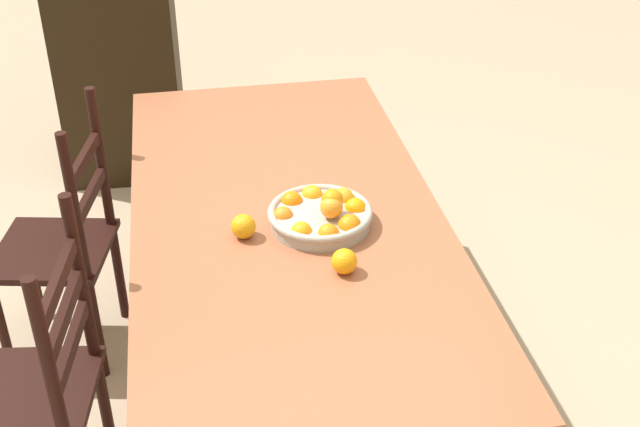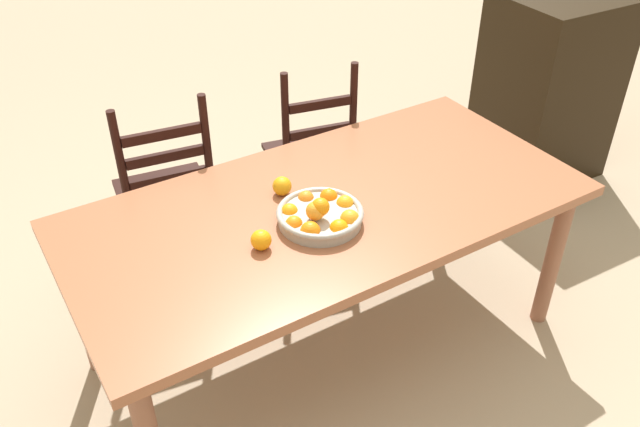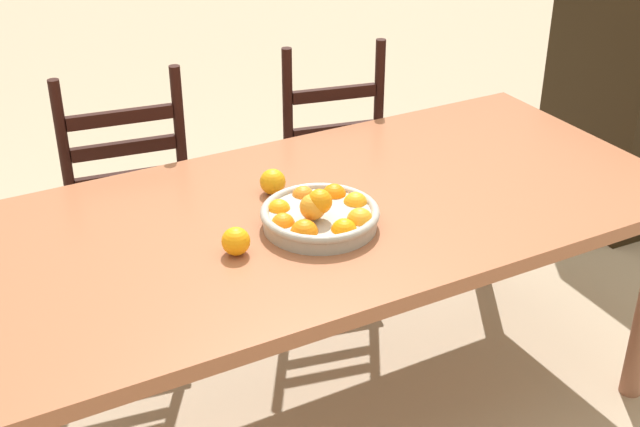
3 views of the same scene
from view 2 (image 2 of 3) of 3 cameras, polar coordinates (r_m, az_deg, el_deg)
The scene contains 8 objects.
ground_plane at distance 3.04m, azimuth 0.62°, elevation -10.83°, with size 12.00×12.00×0.00m, color tan.
dining_table at distance 2.60m, azimuth 0.72°, elevation -0.48°, with size 2.01×0.97×0.75m.
chair_near_window at distance 3.43m, azimuth -0.75°, elevation 4.79°, with size 0.47×0.47×1.00m.
chair_by_cabinet at distance 3.17m, azimuth -13.02°, elevation 1.46°, with size 0.48×0.48×1.01m.
cabinet at distance 4.17m, azimuth 18.95°, elevation 10.18°, with size 0.66×0.57×1.09m, color black.
fruit_bowl at distance 2.42m, azimuth 0.04°, elevation -0.14°, with size 0.32×0.32×0.13m.
orange_loose_0 at distance 2.31m, azimuth -5.09°, elevation -2.28°, with size 0.07×0.07×0.07m, color orange.
orange_loose_1 at distance 2.59m, azimuth -3.28°, elevation 2.37°, with size 0.08×0.08×0.08m, color orange.
Camera 2 is at (-1.14, -1.77, 2.20)m, focal length 37.25 mm.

